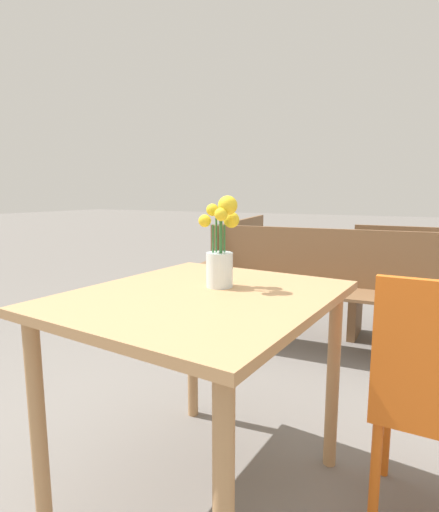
{
  "coord_description": "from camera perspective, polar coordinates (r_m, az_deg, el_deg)",
  "views": [
    {
      "loc": [
        0.66,
        -1.14,
        1.09
      ],
      "look_at": [
        0.01,
        0.11,
        0.87
      ],
      "focal_mm": 28.0,
      "sensor_mm": 36.0,
      "label": 1
    }
  ],
  "objects": [
    {
      "name": "ground_plane",
      "position": [
        1.71,
        -2.39,
        -30.71
      ],
      "size": [
        40.0,
        40.0,
        0.0
      ],
      "primitive_type": "plane",
      "color": "slate"
    },
    {
      "name": "flower_vase",
      "position": [
        1.42,
        0.17,
        0.41
      ],
      "size": [
        0.14,
        0.13,
        0.33
      ],
      "color": "silver",
      "rests_on": "table_front"
    },
    {
      "name": "bench_near",
      "position": [
        2.86,
        13.15,
        -4.01
      ],
      "size": [
        1.65,
        0.46,
        0.85
      ],
      "color": "brown",
      "rests_on": "ground_plane"
    },
    {
      "name": "bench_far",
      "position": [
        3.87,
        2.1,
        -0.45
      ],
      "size": [
        0.6,
        1.65,
        0.85
      ],
      "color": "brown",
      "rests_on": "ground_plane"
    },
    {
      "name": "table_front",
      "position": [
        1.39,
        -2.57,
        -9.57
      ],
      "size": [
        0.88,
        1.01,
        0.76
      ],
      "color": "tan",
      "rests_on": "ground_plane"
    }
  ]
}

